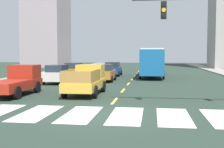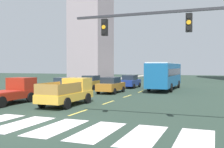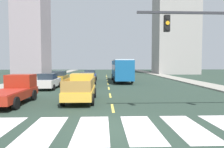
{
  "view_description": "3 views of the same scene",
  "coord_description": "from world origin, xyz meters",
  "px_view_note": "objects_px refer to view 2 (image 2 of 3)",
  "views": [
    {
      "loc": [
        2.18,
        -13.0,
        2.73
      ],
      "look_at": [
        -1.31,
        12.46,
        0.99
      ],
      "focal_mm": 47.64,
      "sensor_mm": 36.0,
      "label": 1
    },
    {
      "loc": [
        7.98,
        -10.89,
        2.88
      ],
      "look_at": [
        -2.04,
        15.1,
        2.08
      ],
      "focal_mm": 43.43,
      "sensor_mm": 36.0,
      "label": 2
    },
    {
      "loc": [
        -0.53,
        -8.58,
        2.82
      ],
      "look_at": [
        0.08,
        7.06,
        1.98
      ],
      "focal_mm": 32.55,
      "sensor_mm": 36.0,
      "label": 3
    }
  ],
  "objects_px": {
    "sedan_near_left": "(91,82)",
    "traffic_signal_gantry": "(218,35)",
    "pickup_dark": "(11,92)",
    "city_bus": "(165,74)",
    "sedan_far": "(111,85)",
    "sedan_mid": "(66,86)",
    "pickup_stakebed": "(69,92)",
    "sedan_near_right": "(130,81)"
  },
  "relations": [
    {
      "from": "pickup_dark",
      "to": "sedan_near_left",
      "type": "distance_m",
      "value": 14.33
    },
    {
      "from": "sedan_mid",
      "to": "sedan_near_right",
      "type": "bearing_deg",
      "value": 67.09
    },
    {
      "from": "sedan_mid",
      "to": "sedan_near_right",
      "type": "height_order",
      "value": "same"
    },
    {
      "from": "city_bus",
      "to": "sedan_near_right",
      "type": "relative_size",
      "value": 2.45
    },
    {
      "from": "city_bus",
      "to": "sedan_near_right",
      "type": "height_order",
      "value": "city_bus"
    },
    {
      "from": "pickup_dark",
      "to": "sedan_near_left",
      "type": "bearing_deg",
      "value": 89.04
    },
    {
      "from": "city_bus",
      "to": "pickup_dark",
      "type": "bearing_deg",
      "value": -116.66
    },
    {
      "from": "sedan_far",
      "to": "sedan_near_left",
      "type": "xyz_separation_m",
      "value": [
        -4.21,
        3.96,
        0.0
      ]
    },
    {
      "from": "pickup_dark",
      "to": "traffic_signal_gantry",
      "type": "relative_size",
      "value": 0.5
    },
    {
      "from": "pickup_stakebed",
      "to": "pickup_dark",
      "type": "height_order",
      "value": "same"
    },
    {
      "from": "city_bus",
      "to": "sedan_mid",
      "type": "height_order",
      "value": "city_bus"
    },
    {
      "from": "pickup_dark",
      "to": "sedan_far",
      "type": "height_order",
      "value": "pickup_dark"
    },
    {
      "from": "sedan_far",
      "to": "sedan_mid",
      "type": "distance_m",
      "value": 4.76
    },
    {
      "from": "sedan_mid",
      "to": "city_bus",
      "type": "bearing_deg",
      "value": 42.89
    },
    {
      "from": "pickup_dark",
      "to": "sedan_near_left",
      "type": "xyz_separation_m",
      "value": [
        0.05,
        14.33,
        -0.06
      ]
    },
    {
      "from": "sedan_mid",
      "to": "pickup_dark",
      "type": "bearing_deg",
      "value": -93.55
    },
    {
      "from": "sedan_near_left",
      "to": "sedan_mid",
      "type": "height_order",
      "value": "same"
    },
    {
      "from": "sedan_mid",
      "to": "traffic_signal_gantry",
      "type": "bearing_deg",
      "value": -40.81
    },
    {
      "from": "sedan_far",
      "to": "sedan_near_right",
      "type": "height_order",
      "value": "same"
    },
    {
      "from": "pickup_stakebed",
      "to": "sedan_near_left",
      "type": "height_order",
      "value": "pickup_stakebed"
    },
    {
      "from": "city_bus",
      "to": "sedan_near_left",
      "type": "relative_size",
      "value": 2.45
    },
    {
      "from": "traffic_signal_gantry",
      "to": "sedan_mid",
      "type": "bearing_deg",
      "value": 141.04
    },
    {
      "from": "city_bus",
      "to": "sedan_far",
      "type": "xyz_separation_m",
      "value": [
        -4.69,
        -6.1,
        -1.09
      ]
    },
    {
      "from": "pickup_stakebed",
      "to": "traffic_signal_gantry",
      "type": "height_order",
      "value": "traffic_signal_gantry"
    },
    {
      "from": "city_bus",
      "to": "sedan_near_left",
      "type": "xyz_separation_m",
      "value": [
        -8.9,
        -2.14,
        -1.09
      ]
    },
    {
      "from": "pickup_stakebed",
      "to": "traffic_signal_gantry",
      "type": "distance_m",
      "value": 11.95
    },
    {
      "from": "pickup_dark",
      "to": "city_bus",
      "type": "xyz_separation_m",
      "value": [
        8.95,
        16.47,
        1.03
      ]
    },
    {
      "from": "sedan_near_right",
      "to": "traffic_signal_gantry",
      "type": "distance_m",
      "value": 24.64
    },
    {
      "from": "sedan_far",
      "to": "traffic_signal_gantry",
      "type": "height_order",
      "value": "traffic_signal_gantry"
    },
    {
      "from": "pickup_dark",
      "to": "sedan_near_right",
      "type": "relative_size",
      "value": 1.18
    },
    {
      "from": "traffic_signal_gantry",
      "to": "pickup_dark",
      "type": "bearing_deg",
      "value": 164.9
    },
    {
      "from": "sedan_far",
      "to": "sedan_mid",
      "type": "bearing_deg",
      "value": -149.38
    },
    {
      "from": "sedan_near_left",
      "to": "traffic_signal_gantry",
      "type": "bearing_deg",
      "value": -49.35
    },
    {
      "from": "pickup_dark",
      "to": "sedan_near_right",
      "type": "bearing_deg",
      "value": 76.33
    },
    {
      "from": "pickup_stakebed",
      "to": "city_bus",
      "type": "relative_size",
      "value": 0.48
    },
    {
      "from": "sedan_mid",
      "to": "sedan_near_left",
      "type": "bearing_deg",
      "value": 89.76
    },
    {
      "from": "sedan_far",
      "to": "traffic_signal_gantry",
      "type": "relative_size",
      "value": 0.42
    },
    {
      "from": "pickup_dark",
      "to": "traffic_signal_gantry",
      "type": "height_order",
      "value": "traffic_signal_gantry"
    },
    {
      "from": "sedan_mid",
      "to": "traffic_signal_gantry",
      "type": "distance_m",
      "value": 19.15
    },
    {
      "from": "sedan_far",
      "to": "traffic_signal_gantry",
      "type": "xyz_separation_m",
      "value": [
        10.63,
        -14.39,
        3.39
      ]
    },
    {
      "from": "sedan_near_left",
      "to": "sedan_near_right",
      "type": "xyz_separation_m",
      "value": [
        4.05,
        3.55,
        0.0
      ]
    },
    {
      "from": "sedan_mid",
      "to": "sedan_near_right",
      "type": "distance_m",
      "value": 10.76
    }
  ]
}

